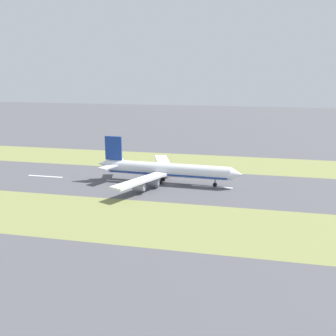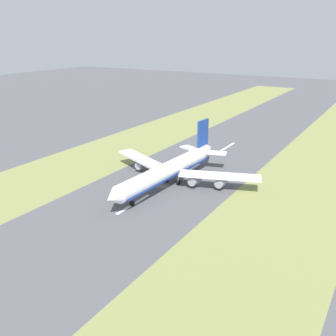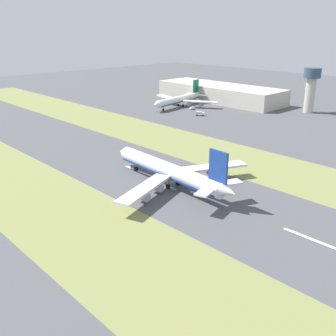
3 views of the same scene
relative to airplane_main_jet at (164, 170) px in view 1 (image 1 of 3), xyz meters
The scene contains 7 objects.
ground_plane 6.94m from the airplane_main_jet, 63.51° to the left, with size 800.00×800.00×0.00m, color #4C4C51.
grass_median_west 43.98m from the airplane_main_jet, behind, with size 40.00×600.00×0.01m, color olive.
grass_median_east 47.03m from the airplane_main_jet, ahead, with size 40.00×600.00×0.01m, color olive.
centreline_dash_near 58.43m from the airplane_main_jet, 88.48° to the right, with size 1.20×18.00×0.01m, color silver.
centreline_dash_mid 19.13m from the airplane_main_jet, 85.14° to the right, with size 1.20×18.00×0.01m, color silver.
centreline_dash_far 22.77m from the airplane_main_jet, 85.98° to the left, with size 1.20×18.00×0.01m, color silver.
airplane_main_jet is the anchor object (origin of this frame).
Camera 1 is at (164.80, 35.77, 49.51)m, focal length 42.00 mm.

